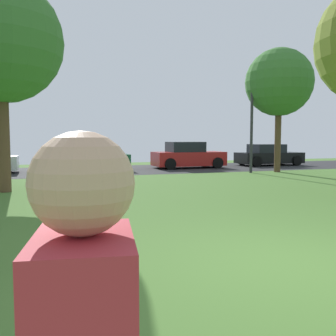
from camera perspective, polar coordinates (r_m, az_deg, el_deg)
name	(u,v)px	position (r m, az deg, el deg)	size (l,w,h in m)	color
ground_plane	(296,266)	(5.44, 19.05, -14.03)	(44.00, 44.00, 0.00)	#47702D
road_strip	(106,170)	(20.39, -9.55, -0.33)	(44.00, 6.40, 0.01)	#28282B
birch_tree_lone	(0,41)	(13.31, -24.48, 17.38)	(3.91, 3.91, 6.74)	brown
maple_tree_near	(279,83)	(20.03, 16.74, 12.47)	(3.41, 3.41, 6.27)	brown
parked_car_green	(89,159)	(20.10, -12.03, 1.39)	(4.02, 2.06, 1.40)	#195633
parked_car_red	(188,156)	(21.66, 3.06, 1.84)	(4.12, 2.04, 1.53)	#B21E1E
parked_car_black	(268,156)	(24.59, 15.23, 1.85)	(4.17, 1.97, 1.36)	black
street_lamp_post	(252,128)	(19.04, 12.75, 6.05)	(0.14, 0.14, 4.50)	#2D2D33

